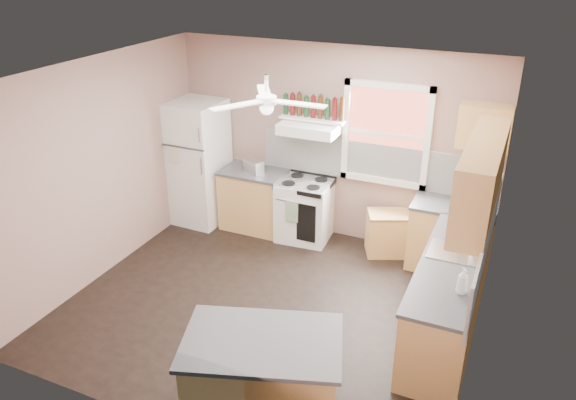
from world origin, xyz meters
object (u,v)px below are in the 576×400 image
at_px(stove, 305,210).
at_px(cart, 389,234).
at_px(island, 263,384).
at_px(toaster, 254,166).
at_px(refrigerator, 197,162).

distance_m(stove, cart, 1.22).
xyz_separation_m(stove, cart, (1.21, 0.05, -0.14)).
distance_m(stove, island, 3.44).
bearing_deg(stove, island, -77.48).
relative_size(toaster, stove, 0.33).
bearing_deg(toaster, refrigerator, -154.55).
relative_size(refrigerator, cart, 3.11).
distance_m(toaster, stove, 0.95).
xyz_separation_m(refrigerator, stove, (1.69, 0.09, -0.49)).
height_order(toaster, stove, toaster).
bearing_deg(cart, stove, 158.78).
distance_m(refrigerator, toaster, 0.92).
height_order(toaster, island, toaster).
distance_m(cart, island, 3.36).
bearing_deg(island, refrigerator, 111.32).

